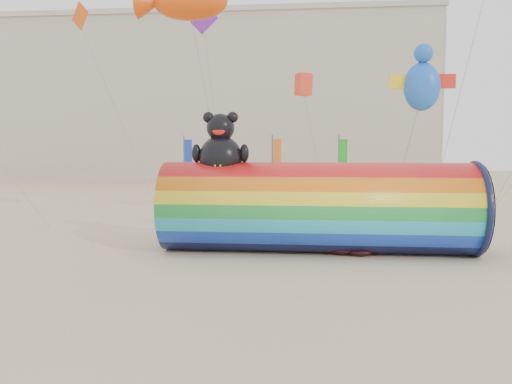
# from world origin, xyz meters

# --- Properties ---
(ground) EXTENTS (160.00, 160.00, 0.00)m
(ground) POSITION_xyz_m (0.00, 0.00, 0.00)
(ground) COLOR #CCB58C
(ground) RESTS_ON ground
(hotel_building) EXTENTS (60.40, 15.40, 20.60)m
(hotel_building) POSITION_xyz_m (-12.00, 45.95, 10.31)
(hotel_building) COLOR #B7AD99
(hotel_building) RESTS_ON ground
(windsock_assembly) EXTENTS (12.73, 3.88, 5.87)m
(windsock_assembly) POSITION_xyz_m (3.09, 0.82, 1.95)
(windsock_assembly) COLOR red
(windsock_assembly) RESTS_ON ground
(kite_handler) EXTENTS (0.71, 0.61, 1.65)m
(kite_handler) POSITION_xyz_m (4.50, 1.61, 0.82)
(kite_handler) COLOR #5A5E61
(kite_handler) RESTS_ON ground
(fabric_bundle) EXTENTS (2.62, 1.35, 0.41)m
(fabric_bundle) POSITION_xyz_m (4.30, 0.43, 0.17)
(fabric_bundle) COLOR #33090B
(fabric_bundle) RESTS_ON ground
(festival_banners) EXTENTS (11.69, 2.42, 5.20)m
(festival_banners) POSITION_xyz_m (-0.05, 14.87, 2.64)
(festival_banners) COLOR #59595E
(festival_banners) RESTS_ON ground
(flying_kites) EXTENTS (32.03, 12.62, 7.57)m
(flying_kites) POSITION_xyz_m (1.68, 3.99, 10.15)
(flying_kites) COLOR blue
(flying_kites) RESTS_ON ground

